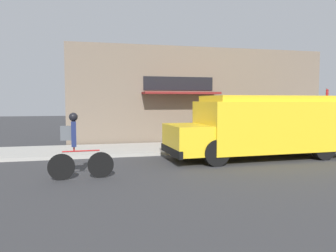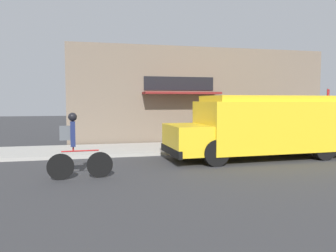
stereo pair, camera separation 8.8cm
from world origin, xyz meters
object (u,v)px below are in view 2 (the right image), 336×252
Objects in this scene: school_bus at (265,125)px; trash_bin at (192,133)px; cyclist at (75,147)px; stop_sign_post at (327,107)px.

school_bus reaches higher than trash_bin.
trash_bin is (-1.49, 3.76, -0.62)m from school_bus.
school_bus is at bearing 12.83° from cyclist.
cyclist is at bearing -166.57° from school_bus.
school_bus is 4.30m from stop_sign_post.
stop_sign_post is at bearing 16.01° from cyclist.
stop_sign_post reaches higher than school_bus.
stop_sign_post is at bearing 21.50° from school_bus.
school_bus is 3.80× the size of cyclist.
trash_bin is at bearing 109.49° from school_bus.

